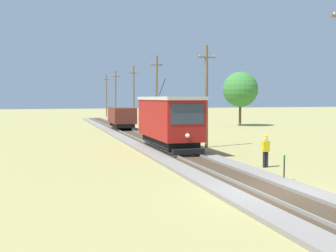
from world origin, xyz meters
name	(u,v)px	position (x,y,z in m)	size (l,w,h in m)	color
ground_plane	(272,196)	(0.00, 0.00, 0.00)	(260.00, 260.00, 0.00)	#9E9356
track_ballast	(272,194)	(0.00, 0.00, 0.09)	(4.20, 120.00, 0.18)	gray
sleeper_bed	(272,191)	(0.00, 0.00, 0.18)	(2.04, 120.00, 0.01)	#423323
rail_left	(255,191)	(-0.72, 0.00, 0.25)	(0.07, 120.00, 0.14)	gray
rail_right	(288,189)	(0.72, 0.00, 0.25)	(0.07, 120.00, 0.14)	gray
red_tram	(169,120)	(0.00, 13.82, 2.19)	(2.60, 8.54, 4.79)	maroon
freight_car	(122,117)	(0.00, 32.25, 1.56)	(2.40, 5.20, 2.31)	maroon
utility_pole_near_tram	(206,95)	(3.43, 15.36, 3.94)	(1.40, 0.39, 7.70)	brown
utility_pole_mid	(156,93)	(3.43, 30.01, 4.24)	(1.40, 0.66, 8.29)	brown
utility_pole_far	(134,95)	(3.43, 42.18, 4.13)	(1.40, 0.24, 8.07)	brown
utility_pole_distant	(116,95)	(3.43, 57.41, 4.29)	(1.40, 0.67, 8.38)	brown
utility_pole_horizon	(106,95)	(3.43, 68.64, 4.26)	(1.40, 0.31, 8.33)	brown
trackside_signal_marker	(284,167)	(2.00, 2.35, 0.67)	(0.21, 0.21, 1.18)	black
gravel_pile	(164,126)	(4.87, 31.91, 0.45)	(2.20, 2.20, 0.91)	#9E998E
track_worker	(266,149)	(3.09, 5.91, 0.98)	(0.38, 0.24, 1.78)	black
tree_left_near	(240,89)	(16.69, 36.52, 4.85)	(4.68, 4.68, 7.20)	#4C3823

